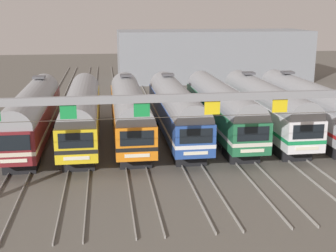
% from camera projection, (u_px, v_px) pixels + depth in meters
% --- Properties ---
extents(ground_plane, '(160.00, 160.00, 0.00)m').
position_uv_depth(ground_plane, '(176.00, 138.00, 40.43)').
color(ground_plane, '#5B564F').
extents(track_bed, '(25.73, 70.00, 0.15)m').
position_uv_depth(track_bed, '(155.00, 100.00, 56.72)').
color(track_bed, gray).
rests_on(track_bed, ground).
extents(commuter_train_maroon, '(2.88, 18.06, 5.05)m').
position_uv_depth(commuter_train_maroon, '(33.00, 113.00, 38.15)').
color(commuter_train_maroon, maroon).
rests_on(commuter_train_maroon, ground).
extents(commuter_train_yellow, '(2.88, 18.06, 4.77)m').
position_uv_depth(commuter_train_yellow, '(82.00, 111.00, 38.69)').
color(commuter_train_yellow, gold).
rests_on(commuter_train_yellow, ground).
extents(commuter_train_orange, '(2.88, 18.06, 5.05)m').
position_uv_depth(commuter_train_orange, '(129.00, 110.00, 39.23)').
color(commuter_train_orange, orange).
rests_on(commuter_train_orange, ground).
extents(commuter_train_blue, '(2.88, 18.06, 5.05)m').
position_uv_depth(commuter_train_blue, '(176.00, 108.00, 39.76)').
color(commuter_train_blue, '#284C9E').
rests_on(commuter_train_blue, ground).
extents(commuter_train_green, '(2.88, 18.06, 4.77)m').
position_uv_depth(commuter_train_green, '(221.00, 107.00, 40.30)').
color(commuter_train_green, '#236B42').
rests_on(commuter_train_green, ground).
extents(commuter_train_white, '(2.88, 18.06, 5.05)m').
position_uv_depth(commuter_train_white, '(265.00, 106.00, 40.84)').
color(commuter_train_white, white).
rests_on(commuter_train_white, ground).
extents(commuter_train_stainless, '(2.88, 18.06, 5.05)m').
position_uv_depth(commuter_train_stainless, '(308.00, 105.00, 41.38)').
color(commuter_train_stainless, '#B2B5BA').
rests_on(commuter_train_stainless, ground).
extents(catenary_gantry, '(29.47, 0.44, 6.97)m').
position_uv_depth(catenary_gantry, '(212.00, 111.00, 26.13)').
color(catenary_gantry, gray).
rests_on(catenary_gantry, ground).
extents(maintenance_building, '(29.99, 10.00, 7.83)m').
position_uv_depth(maintenance_building, '(213.00, 55.00, 72.78)').
color(maintenance_building, gray).
rests_on(maintenance_building, ground).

